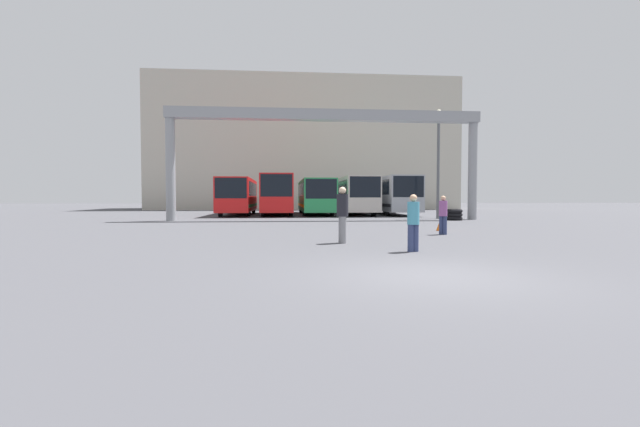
# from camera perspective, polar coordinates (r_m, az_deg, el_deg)

# --- Properties ---
(ground_plane) EXTENTS (200.00, 200.00, 0.00)m
(ground_plane) POSITION_cam_1_polar(r_m,az_deg,el_deg) (8.56, 14.81, -8.01)
(ground_plane) COLOR #47474C
(building_backdrop) EXTENTS (37.98, 12.00, 16.21)m
(building_backdrop) POSITION_cam_1_polar(r_m,az_deg,el_deg) (57.20, -2.16, 8.81)
(building_backdrop) COLOR #B7B2A3
(building_backdrop) RESTS_ON ground
(overhead_gantry) EXTENTS (20.46, 0.80, 7.20)m
(overhead_gantry) POSITION_cam_1_polar(r_m,az_deg,el_deg) (28.34, 0.85, 10.91)
(overhead_gantry) COLOR gray
(overhead_gantry) RESTS_ON ground
(bus_slot_0) EXTENTS (2.53, 10.71, 3.02)m
(bus_slot_0) POSITION_cam_1_polar(r_m,az_deg,el_deg) (37.01, -10.84, 2.52)
(bus_slot_0) COLOR red
(bus_slot_0) RESTS_ON ground
(bus_slot_1) EXTENTS (2.55, 10.92, 3.30)m
(bus_slot_1) POSITION_cam_1_polar(r_m,az_deg,el_deg) (36.93, -5.72, 2.79)
(bus_slot_1) COLOR red
(bus_slot_1) RESTS_ON ground
(bus_slot_2) EXTENTS (2.55, 12.24, 2.96)m
(bus_slot_2) POSITION_cam_1_polar(r_m,az_deg,el_deg) (37.69, -0.67, 2.49)
(bus_slot_2) COLOR #268C4C
(bus_slot_2) RESTS_ON ground
(bus_slot_3) EXTENTS (2.58, 10.12, 3.16)m
(bus_slot_3) POSITION_cam_1_polar(r_m,az_deg,el_deg) (37.04, 4.56, 2.67)
(bus_slot_3) COLOR beige
(bus_slot_3) RESTS_ON ground
(bus_slot_4) EXTENTS (2.60, 10.74, 3.21)m
(bus_slot_4) POSITION_cam_1_polar(r_m,az_deg,el_deg) (38.03, 9.39, 2.67)
(bus_slot_4) COLOR #999EA5
(bus_slot_4) RESTS_ON ground
(pedestrian_near_left) EXTENTS (0.38, 0.38, 1.84)m
(pedestrian_near_left) POSITION_cam_1_polar(r_m,az_deg,el_deg) (14.00, 3.01, 0.03)
(pedestrian_near_left) COLOR gray
(pedestrian_near_left) RESTS_ON ground
(pedestrian_mid_right) EXTENTS (0.33, 0.33, 1.57)m
(pedestrian_mid_right) POSITION_cam_1_polar(r_m,az_deg,el_deg) (17.89, 16.09, -0.06)
(pedestrian_mid_right) COLOR navy
(pedestrian_mid_right) RESTS_ON ground
(pedestrian_far_center) EXTENTS (0.33, 0.33, 1.58)m
(pedestrian_far_center) POSITION_cam_1_polar(r_m,az_deg,el_deg) (12.06, 12.33, -1.02)
(pedestrian_far_center) COLOR navy
(pedestrian_far_center) RESTS_ON ground
(traffic_cone) EXTENTS (0.47, 0.47, 0.67)m
(traffic_cone) POSITION_cam_1_polar(r_m,az_deg,el_deg) (19.97, 15.90, -1.25)
(traffic_cone) COLOR orange
(traffic_cone) RESTS_ON ground
(tire_stack) EXTENTS (1.04, 1.04, 0.72)m
(tire_stack) POSITION_cam_1_polar(r_m,az_deg,el_deg) (29.30, 17.48, -0.16)
(tire_stack) COLOR black
(tire_stack) RESTS_ON ground
(lamp_post) EXTENTS (0.36, 0.36, 7.58)m
(lamp_post) POSITION_cam_1_polar(r_m,az_deg,el_deg) (31.08, 15.50, 6.98)
(lamp_post) COLOR #595B60
(lamp_post) RESTS_ON ground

